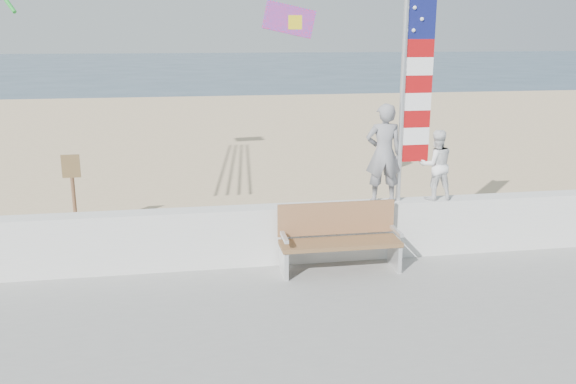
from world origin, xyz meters
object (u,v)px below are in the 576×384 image
Objects in this scene: adult at (384,153)px; bench at (339,237)px; flag at (411,78)px; child at (436,165)px.

bench is at bearing 36.06° from adult.
flag is at bearing 20.98° from bench.
flag is (1.18, 0.45, 2.30)m from bench.
adult reaches higher than bench.
child is 1.44m from flag.
bench is (-1.66, -0.45, -0.95)m from child.
bench is 0.51× the size of flag.
flag reaches higher than adult.
adult is 1.21m from flag.
adult is at bearing 1.00° from child.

